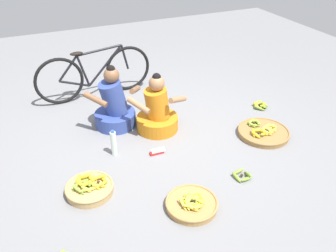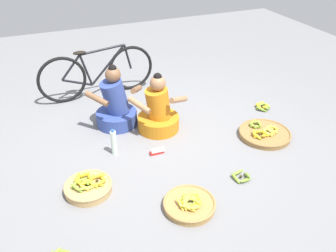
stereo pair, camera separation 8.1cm
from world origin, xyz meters
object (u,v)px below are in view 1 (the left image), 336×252
(vendor_woman_behind, at_px, (114,107))
(banana_basket_front_left, at_px, (192,204))
(vendor_woman_front, at_px, (157,112))
(water_bottle, at_px, (114,143))
(bicycle_leaning, at_px, (95,74))
(banana_basket_near_bicycle, at_px, (90,188))
(loose_bananas_front_center, at_px, (260,105))
(packet_carton_stack, at_px, (157,152))
(banana_basket_back_right, at_px, (263,132))
(loose_bananas_mid_right, at_px, (242,175))

(vendor_woman_behind, bearing_deg, banana_basket_front_left, -82.16)
(vendor_woman_front, xyz_separation_m, water_bottle, (-0.65, -0.30, -0.09))
(vendor_woman_behind, xyz_separation_m, banana_basket_front_left, (0.23, -1.70, -0.22))
(bicycle_leaning, distance_m, banana_basket_near_bicycle, 2.12)
(loose_bananas_front_center, height_order, packet_carton_stack, loose_bananas_front_center)
(bicycle_leaning, distance_m, loose_bananas_front_center, 2.41)
(bicycle_leaning, relative_size, banana_basket_front_left, 3.42)
(banana_basket_near_bicycle, distance_m, loose_bananas_front_center, 2.70)
(bicycle_leaning, height_order, banana_basket_back_right, bicycle_leaning)
(vendor_woman_behind, bearing_deg, bicycle_leaning, 91.76)
(banana_basket_near_bicycle, xyz_separation_m, loose_bananas_mid_right, (1.51, -0.41, -0.03))
(banana_basket_front_left, bearing_deg, bicycle_leaning, 95.75)
(vendor_woman_front, relative_size, loose_bananas_mid_right, 4.02)
(vendor_woman_behind, distance_m, water_bottle, 0.65)
(banana_basket_back_right, bearing_deg, vendor_woman_front, 150.57)
(loose_bananas_mid_right, bearing_deg, banana_basket_near_bicycle, 164.64)
(banana_basket_front_left, bearing_deg, loose_bananas_mid_right, 14.00)
(vendor_woman_behind, height_order, loose_bananas_front_center, vendor_woman_behind)
(banana_basket_back_right, bearing_deg, bicycle_leaning, 131.26)
(water_bottle, bearing_deg, bicycle_leaning, 83.67)
(bicycle_leaning, height_order, banana_basket_near_bicycle, bicycle_leaning)
(vendor_woman_behind, height_order, water_bottle, vendor_woman_behind)
(vendor_woman_behind, relative_size, banana_basket_back_right, 1.30)
(banana_basket_near_bicycle, relative_size, loose_bananas_mid_right, 2.49)
(banana_basket_front_left, bearing_deg, water_bottle, 111.48)
(banana_basket_front_left, relative_size, loose_bananas_mid_right, 2.61)
(vendor_woman_behind, distance_m, loose_bananas_front_center, 2.04)
(banana_basket_front_left, xyz_separation_m, banana_basket_back_right, (1.37, 0.74, -0.00))
(banana_basket_near_bicycle, height_order, water_bottle, water_bottle)
(vendor_woman_behind, height_order, banana_basket_back_right, vendor_woman_behind)
(banana_basket_near_bicycle, xyz_separation_m, water_bottle, (0.40, 0.51, 0.09))
(banana_basket_back_right, relative_size, loose_bananas_front_center, 2.60)
(banana_basket_back_right, xyz_separation_m, loose_bananas_front_center, (0.39, 0.59, -0.01))
(vendor_woman_front, relative_size, banana_basket_back_right, 1.21)
(loose_bananas_mid_right, bearing_deg, vendor_woman_behind, 120.67)
(vendor_woman_behind, height_order, loose_bananas_mid_right, vendor_woman_behind)
(banana_basket_front_left, height_order, packet_carton_stack, banana_basket_front_left)
(banana_basket_back_right, bearing_deg, vendor_woman_behind, 149.09)
(vendor_woman_front, distance_m, banana_basket_near_bicycle, 1.34)
(banana_basket_near_bicycle, bearing_deg, water_bottle, 51.83)
(water_bottle, bearing_deg, banana_basket_near_bicycle, -128.17)
(loose_bananas_front_center, height_order, loose_bananas_mid_right, loose_bananas_front_center)
(packet_carton_stack, bearing_deg, bicycle_leaning, 99.51)
(banana_basket_back_right, distance_m, loose_bananas_mid_right, 0.90)
(loose_bananas_mid_right, bearing_deg, bicycle_leaning, 111.08)
(banana_basket_front_left, xyz_separation_m, loose_bananas_front_center, (1.76, 1.34, -0.02))
(vendor_woman_front, xyz_separation_m, packet_carton_stack, (-0.20, -0.49, -0.21))
(banana_basket_back_right, relative_size, water_bottle, 1.97)
(banana_basket_near_bicycle, xyz_separation_m, loose_bananas_front_center, (2.59, 0.76, -0.03))
(bicycle_leaning, bearing_deg, banana_basket_front_left, -84.25)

